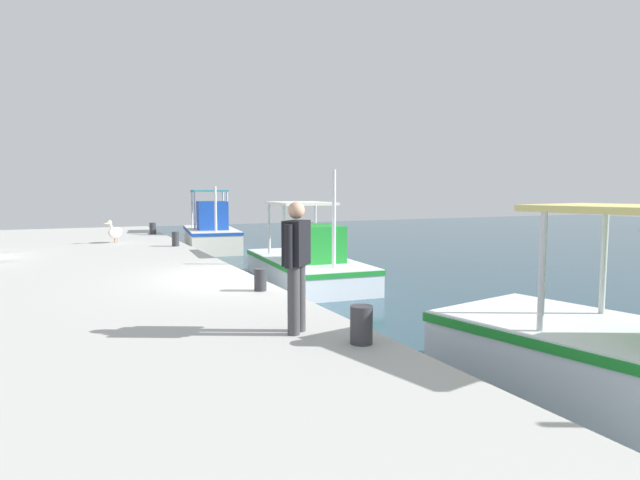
# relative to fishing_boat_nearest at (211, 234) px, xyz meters

# --- Properties ---
(fishing_boat_nearest) EXTENTS (5.38, 2.72, 2.83)m
(fishing_boat_nearest) POSITION_rel_fishing_boat_nearest_xyz_m (0.00, 0.00, 0.00)
(fishing_boat_nearest) COLOR silver
(fishing_boat_nearest) RESTS_ON ground
(fishing_boat_second) EXTENTS (5.86, 2.63, 3.18)m
(fishing_boat_second) POSITION_rel_fishing_boat_nearest_xyz_m (9.51, 0.49, -0.16)
(fishing_boat_second) COLOR white
(fishing_boat_second) RESTS_ON ground
(pelican) EXTENTS (0.86, 0.78, 0.82)m
(pelican) POSITION_rel_fishing_boat_nearest_xyz_m (3.25, -4.23, 0.46)
(pelican) COLOR tan
(pelican) RESTS_ON quay_pier
(fisherman_standing) EXTENTS (0.46, 0.47, 1.72)m
(fisherman_standing) POSITION_rel_fishing_boat_nearest_xyz_m (17.10, -3.01, 1.01)
(fisherman_standing) COLOR #3F3F42
(fisherman_standing) RESTS_ON quay_pier
(mooring_bollard_nearest) EXTENTS (0.27, 0.27, 0.49)m
(mooring_bollard_nearest) POSITION_rel_fishing_boat_nearest_xyz_m (-0.03, -2.49, 0.31)
(mooring_bollard_nearest) COLOR #333338
(mooring_bollard_nearest) RESTS_ON quay_pier
(mooring_bollard_second) EXTENTS (0.24, 0.24, 0.48)m
(mooring_bollard_second) POSITION_rel_fishing_boat_nearest_xyz_m (5.34, -2.49, 0.31)
(mooring_bollard_second) COLOR #333338
(mooring_bollard_second) RESTS_ON quay_pier
(mooring_bollard_third) EXTENTS (0.23, 0.23, 0.41)m
(mooring_bollard_third) POSITION_rel_fishing_boat_nearest_xyz_m (14.09, -2.49, 0.27)
(mooring_bollard_third) COLOR #333338
(mooring_bollard_third) RESTS_ON quay_pier
(mooring_bollard_fourth) EXTENTS (0.28, 0.28, 0.47)m
(mooring_bollard_fourth) POSITION_rel_fishing_boat_nearest_xyz_m (17.89, -2.49, 0.30)
(mooring_bollard_fourth) COLOR #333338
(mooring_bollard_fourth) RESTS_ON quay_pier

